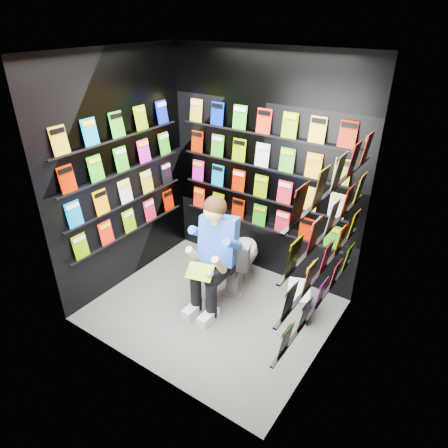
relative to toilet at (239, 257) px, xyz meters
The scene contains 14 objects.
floor 0.68m from the toilet, 86.75° to the right, with size 2.40×2.40×0.00m, color #575855.
ceiling 2.31m from the toilet, 86.75° to the right, with size 2.40×2.40×0.00m, color white.
wall_back 1.03m from the toilet, 85.60° to the left, with size 2.40×0.04×2.60m, color black.
wall_front 1.83m from the toilet, 88.81° to the right, with size 2.40×0.04×2.60m, color black.
wall_left 1.60m from the toilet, 153.76° to the right, with size 0.04×2.00×2.60m, color black.
wall_right 1.65m from the toilet, 25.02° to the right, with size 0.04×2.00×2.60m, color black.
comics_back 1.02m from the toilet, 85.27° to the left, with size 2.10×0.06×1.37m, color red, non-canonical shape.
comics_left 1.58m from the toilet, 153.17° to the right, with size 0.06×1.70×1.37m, color red, non-canonical shape.
comics_right 1.63m from the toilet, 25.56° to the right, with size 0.06×1.70×1.37m, color red, non-canonical shape.
toilet is the anchor object (origin of this frame).
longbox 0.85m from the toilet, ahead, with size 0.21×0.39×0.29m, color silver.
longbox_lid 0.83m from the toilet, ahead, with size 0.23×0.41×0.03m, color silver.
reader 0.56m from the toilet, 90.00° to the right, with size 0.52×0.77×1.41m, color blue, non-canonical shape.
held_comic 0.76m from the toilet, 90.00° to the right, with size 0.27×0.01×0.19m, color #18A118.
Camera 1 is at (2.02, -2.73, 2.90)m, focal length 32.00 mm.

